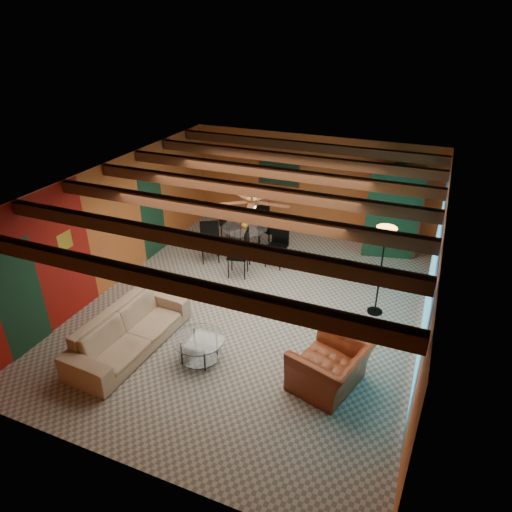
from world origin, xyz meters
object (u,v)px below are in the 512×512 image
at_px(armchair, 330,367).
at_px(floor_lamp, 380,272).
at_px(coffee_table, 199,349).
at_px(sofa, 130,331).
at_px(armoire, 394,213).
at_px(vase, 244,212).
at_px(potted_plant, 402,162).
at_px(dining_table, 245,237).

distance_m(armchair, floor_lamp, 2.46).
xyz_separation_m(armchair, coffee_table, (-2.24, -0.25, -0.15)).
bearing_deg(sofa, armchair, -79.79).
relative_size(armoire, vase, 12.01).
bearing_deg(floor_lamp, armoire, 92.66).
bearing_deg(sofa, potted_plant, -30.58).
xyz_separation_m(sofa, dining_table, (0.51, 3.94, 0.21)).
distance_m(potted_plant, vase, 3.82).
distance_m(dining_table, floor_lamp, 3.58).
xyz_separation_m(coffee_table, armoire, (2.46, 5.44, 0.83)).
distance_m(sofa, floor_lamp, 4.83).
height_order(dining_table, armoire, armoire).
bearing_deg(armoire, armchair, -105.61).
distance_m(dining_table, potted_plant, 4.06).
xyz_separation_m(sofa, vase, (0.51, 3.94, 0.87)).
relative_size(armchair, armoire, 0.56).
xyz_separation_m(armoire, vase, (-3.25, -1.68, 0.18)).
height_order(sofa, armoire, armoire).
bearing_deg(potted_plant, armoire, 0.00).
distance_m(armchair, dining_table, 4.63).
xyz_separation_m(potted_plant, vase, (-3.25, -1.68, -1.10)).
xyz_separation_m(sofa, armchair, (3.54, 0.44, 0.02)).
height_order(dining_table, vase, vase).
bearing_deg(sofa, coffee_table, -78.70).
height_order(armchair, vase, vase).
xyz_separation_m(dining_table, vase, (0.00, 0.00, 0.66)).
distance_m(sofa, armchair, 3.57).
bearing_deg(dining_table, floor_lamp, -18.58).
bearing_deg(coffee_table, potted_plant, 65.68).
bearing_deg(vase, dining_table, 0.00).
bearing_deg(coffee_table, floor_lamp, 45.34).
bearing_deg(armchair, sofa, -66.81).
xyz_separation_m(sofa, floor_lamp, (3.89, 2.81, 0.58)).
relative_size(coffee_table, vase, 5.07).
distance_m(coffee_table, armoire, 6.03).
height_order(coffee_table, floor_lamp, floor_lamp).
bearing_deg(armchair, coffee_table, -67.45).
xyz_separation_m(armchair, vase, (-3.02, 3.51, 0.85)).
relative_size(dining_table, potted_plant, 4.84).
xyz_separation_m(armchair, floor_lamp, (0.35, 2.37, 0.56)).
distance_m(armoire, vase, 3.66).
bearing_deg(sofa, vase, -4.26).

